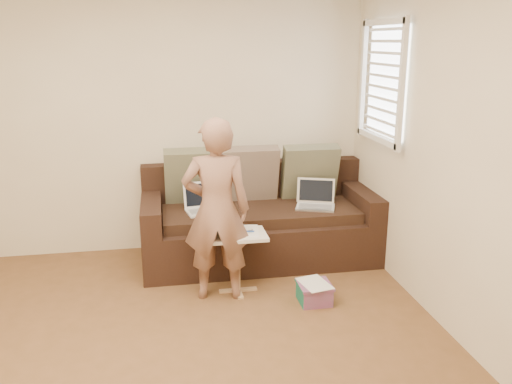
% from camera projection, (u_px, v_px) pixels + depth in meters
% --- Properties ---
extents(floor, '(4.50, 4.50, 0.00)m').
position_uv_depth(floor, '(172.00, 376.00, 3.38)').
color(floor, brown).
rests_on(floor, ground).
extents(wall_back, '(4.00, 0.00, 4.00)m').
position_uv_depth(wall_back, '(159.00, 121.00, 5.15)').
color(wall_back, beige).
rests_on(wall_back, ground).
extents(wall_right, '(0.00, 4.50, 4.50)m').
position_uv_depth(wall_right, '(482.00, 163.00, 3.37)').
color(wall_right, beige).
rests_on(wall_right, ground).
extents(window_blinds, '(0.12, 0.88, 1.08)m').
position_uv_depth(window_blinds, '(383.00, 82.00, 4.67)').
color(window_blinds, white).
rests_on(window_blinds, wall_right).
extents(sofa, '(2.20, 0.95, 0.85)m').
position_uv_depth(sofa, '(259.00, 217.00, 5.10)').
color(sofa, black).
rests_on(sofa, ground).
extents(pillow_left, '(0.55, 0.29, 0.57)m').
position_uv_depth(pillow_left, '(193.00, 176.00, 5.13)').
color(pillow_left, '#525740').
rests_on(pillow_left, sofa).
extents(pillow_mid, '(0.55, 0.27, 0.57)m').
position_uv_depth(pillow_mid, '(250.00, 174.00, 5.21)').
color(pillow_mid, brown).
rests_on(pillow_mid, sofa).
extents(pillow_right, '(0.55, 0.28, 0.57)m').
position_uv_depth(pillow_right, '(310.00, 172.00, 5.29)').
color(pillow_right, '#525740').
rests_on(pillow_right, sofa).
extents(laptop_silver, '(0.43, 0.37, 0.24)m').
position_uv_depth(laptop_silver, '(315.00, 208.00, 5.05)').
color(laptop_silver, '#B7BABC').
rests_on(laptop_silver, sofa).
extents(laptop_white, '(0.41, 0.33, 0.27)m').
position_uv_depth(laptop_white, '(207.00, 212.00, 4.92)').
color(laptop_white, white).
rests_on(laptop_white, sofa).
extents(person, '(0.59, 0.43, 1.50)m').
position_uv_depth(person, '(217.00, 210.00, 4.24)').
color(person, brown).
rests_on(person, ground).
extents(side_table, '(0.47, 0.33, 0.52)m').
position_uv_depth(side_table, '(238.00, 263.00, 4.45)').
color(side_table, silver).
rests_on(side_table, ground).
extents(drinking_glass, '(0.07, 0.07, 0.12)m').
position_uv_depth(drinking_glass, '(219.00, 224.00, 4.44)').
color(drinking_glass, silver).
rests_on(drinking_glass, side_table).
extents(scissors, '(0.19, 0.11, 0.02)m').
position_uv_depth(scissors, '(243.00, 231.00, 4.40)').
color(scissors, silver).
rests_on(scissors, side_table).
extents(paper_on_table, '(0.25, 0.33, 0.00)m').
position_uv_depth(paper_on_table, '(246.00, 231.00, 4.44)').
color(paper_on_table, white).
rests_on(paper_on_table, side_table).
extents(striped_box, '(0.27, 0.27, 0.17)m').
position_uv_depth(striped_box, '(314.00, 293.00, 4.31)').
color(striped_box, '#DF218B').
rests_on(striped_box, ground).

